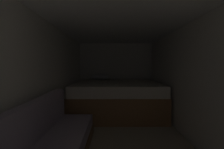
{
  "coord_description": "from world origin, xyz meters",
  "views": [
    {
      "loc": [
        -0.12,
        -0.44,
        1.26
      ],
      "look_at": [
        -0.13,
        2.56,
        1.09
      ],
      "focal_mm": 25.45,
      "sensor_mm": 36.0,
      "label": 1
    }
  ],
  "objects": [
    {
      "name": "ceiling_slab",
      "position": [
        0.0,
        2.0,
        2.0
      ],
      "size": [
        2.42,
        5.42,
        0.05
      ],
      "primitive_type": "cube",
      "color": "white",
      "rests_on": "wall_left"
    },
    {
      "name": "ground_plane",
      "position": [
        0.0,
        2.0,
        0.0
      ],
      "size": [
        7.42,
        7.42,
        0.0
      ],
      "primitive_type": "plane",
      "color": "#A39984"
    },
    {
      "name": "wall_left",
      "position": [
        -1.18,
        2.0,
        0.99
      ],
      "size": [
        0.05,
        5.42,
        1.98
      ],
      "primitive_type": "cube",
      "color": "silver",
      "rests_on": "ground"
    },
    {
      "name": "wall_right",
      "position": [
        1.18,
        2.0,
        0.99
      ],
      "size": [
        0.05,
        5.42,
        1.98
      ],
      "primitive_type": "cube",
      "color": "silver",
      "rests_on": "ground"
    },
    {
      "name": "bed",
      "position": [
        -0.01,
        3.72,
        0.41
      ],
      "size": [
        2.2,
        1.9,
        1.01
      ],
      "color": "olive",
      "rests_on": "ground"
    },
    {
      "name": "wall_back",
      "position": [
        0.0,
        4.73,
        0.99
      ],
      "size": [
        2.42,
        0.05,
        1.98
      ],
      "primitive_type": "cube",
      "color": "silver",
      "rests_on": "ground"
    }
  ]
}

